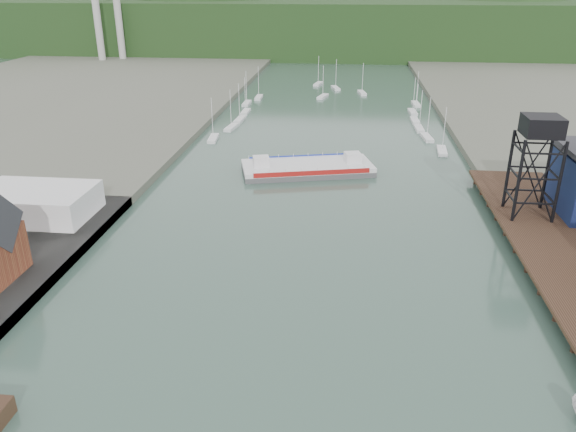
# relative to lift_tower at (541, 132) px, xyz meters

# --- Properties ---
(east_pier) EXTENTS (14.00, 70.00, 2.45)m
(east_pier) POSITION_rel_lift_tower_xyz_m (2.00, -13.00, -13.75)
(east_pier) COLOR black
(east_pier) RESTS_ON ground
(white_shed) EXTENTS (18.00, 12.00, 4.50)m
(white_shed) POSITION_rel_lift_tower_xyz_m (-79.00, -8.00, -11.80)
(white_shed) COLOR silver
(white_shed) RESTS_ON west_quay
(lift_tower) EXTENTS (6.50, 6.50, 16.00)m
(lift_tower) POSITION_rel_lift_tower_xyz_m (0.00, 0.00, 0.00)
(lift_tower) COLOR black
(lift_tower) RESTS_ON east_pier
(marina_sailboats) EXTENTS (57.71, 92.65, 0.90)m
(marina_sailboats) POSITION_rel_lift_tower_xyz_m (-34.92, 80.46, -15.30)
(marina_sailboats) COLOR silver
(marina_sailboats) RESTS_ON ground
(distant_hills) EXTENTS (500.00, 120.00, 80.00)m
(distant_hills) POSITION_rel_lift_tower_xyz_m (-38.98, 243.35, -5.27)
(distant_hills) COLOR black
(distant_hills) RESTS_ON ground
(chain_ferry) EXTENTS (28.42, 17.01, 3.83)m
(chain_ferry) POSITION_rel_lift_tower_xyz_m (-37.30, 23.24, -14.55)
(chain_ferry) COLOR #4B4B4D
(chain_ferry) RESTS_ON ground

